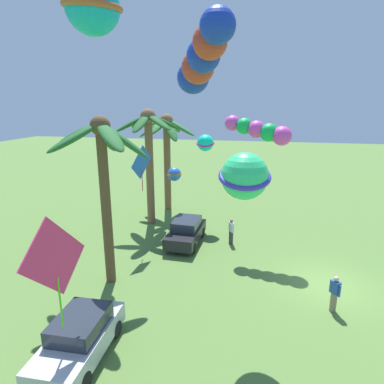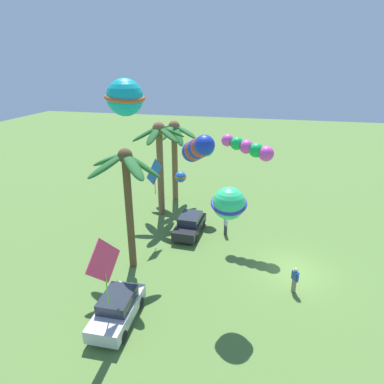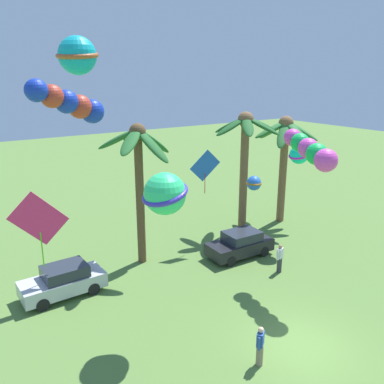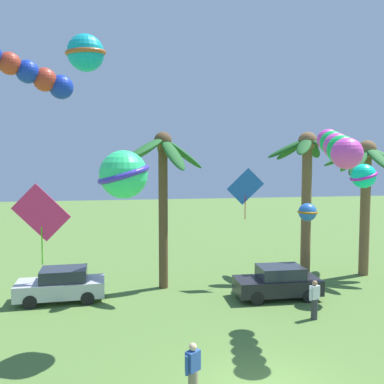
% 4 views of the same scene
% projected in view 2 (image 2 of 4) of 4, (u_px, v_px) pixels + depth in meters
% --- Properties ---
extents(ground_plane, '(120.00, 120.00, 0.00)m').
position_uv_depth(ground_plane, '(294.00, 271.00, 21.11)').
color(ground_plane, '#567A38').
extents(palm_tree_0, '(4.71, 4.58, 7.55)m').
position_uv_depth(palm_tree_0, '(175.00, 141.00, 29.99)').
color(palm_tree_0, brown).
rests_on(palm_tree_0, ground).
extents(palm_tree_1, '(4.58, 4.23, 7.99)m').
position_uv_depth(palm_tree_1, '(160.00, 147.00, 26.88)').
color(palm_tree_1, brown).
rests_on(palm_tree_1, ground).
extents(palm_tree_2, '(4.07, 4.46, 7.85)m').
position_uv_depth(palm_tree_2, '(126.00, 180.00, 19.52)').
color(palm_tree_2, brown).
rests_on(palm_tree_2, ground).
extents(parked_car_0, '(3.96, 1.85, 1.51)m').
position_uv_depth(parked_car_0, '(190.00, 224.00, 25.48)').
color(parked_car_0, black).
rests_on(parked_car_0, ground).
extents(parked_car_1, '(3.95, 1.83, 1.51)m').
position_uv_depth(parked_car_1, '(117.00, 309.00, 16.84)').
color(parked_car_1, '#BCBCC1').
rests_on(parked_car_1, ground).
extents(spectator_0, '(0.46, 0.41, 1.59)m').
position_uv_depth(spectator_0, '(295.00, 280.00, 18.96)').
color(spectator_0, gray).
rests_on(spectator_0, ground).
extents(spectator_1, '(0.52, 0.35, 1.59)m').
position_uv_depth(spectator_1, '(226.00, 225.00, 25.30)').
color(spectator_1, '#38383D').
rests_on(spectator_1, ground).
extents(kite_tube_0, '(1.77, 3.71, 1.56)m').
position_uv_depth(kite_tube_0, '(249.00, 148.00, 22.83)').
color(kite_tube_0, '#EF47C2').
extents(kite_tube_1, '(2.85, 1.70, 1.59)m').
position_uv_depth(kite_tube_1, '(197.00, 149.00, 12.54)').
color(kite_tube_1, '#1633B6').
extents(kite_ball_2, '(1.30, 1.31, 1.13)m').
position_uv_depth(kite_ball_2, '(207.00, 150.00, 27.10)').
color(kite_ball_2, '#0EEBBB').
extents(kite_ball_3, '(1.97, 1.99, 1.64)m').
position_uv_depth(kite_ball_3, '(229.00, 203.00, 16.35)').
color(kite_ball_3, '#31E381').
extents(kite_diamond_4, '(2.62, 0.35, 3.67)m').
position_uv_depth(kite_diamond_4, '(104.00, 262.00, 14.89)').
color(kite_diamond_4, '#EC2C6D').
extents(kite_ball_5, '(1.00, 1.00, 0.90)m').
position_uv_depth(kite_ball_5, '(181.00, 177.00, 26.43)').
color(kite_ball_5, blue).
extents(kite_diamond_6, '(1.85, 0.53, 2.66)m').
position_uv_depth(kite_diamond_6, '(154.00, 172.00, 23.60)').
color(kite_diamond_6, blue).
extents(kite_ball_7, '(2.44, 2.44, 1.58)m').
position_uv_depth(kite_ball_7, '(125.00, 97.00, 14.08)').
color(kite_ball_7, '#12AAB8').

